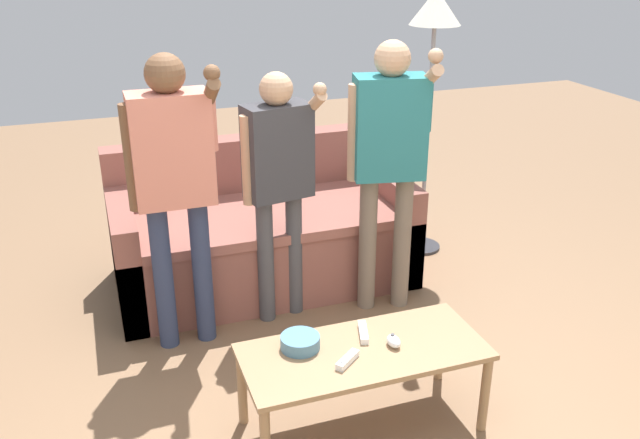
# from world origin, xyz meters

# --- Properties ---
(ground_plane) EXTENTS (12.00, 12.00, 0.00)m
(ground_plane) POSITION_xyz_m (0.00, 0.00, 0.00)
(ground_plane) COLOR brown
(couch) EXTENTS (1.86, 0.95, 0.87)m
(couch) POSITION_xyz_m (-0.08, 1.35, 0.31)
(couch) COLOR brown
(couch) RESTS_ON ground
(coffee_table) EXTENTS (1.09, 0.48, 0.42)m
(coffee_table) POSITION_xyz_m (-0.02, -0.23, 0.37)
(coffee_table) COLOR #997551
(coffee_table) RESTS_ON ground
(snack_bowl) EXTENTS (0.18, 0.18, 0.06)m
(snack_bowl) POSITION_xyz_m (-0.28, -0.13, 0.45)
(snack_bowl) COLOR teal
(snack_bowl) RESTS_ON coffee_table
(game_remote_nunchuk) EXTENTS (0.06, 0.09, 0.05)m
(game_remote_nunchuk) POSITION_xyz_m (0.12, -0.25, 0.44)
(game_remote_nunchuk) COLOR white
(game_remote_nunchuk) RESTS_ON coffee_table
(floor_lamp) EXTENTS (0.33, 0.33, 1.79)m
(floor_lamp) POSITION_xyz_m (1.12, 1.40, 1.55)
(floor_lamp) COLOR #2D2D33
(floor_lamp) RESTS_ON ground
(player_left) EXTENTS (0.47, 0.31, 1.60)m
(player_left) POSITION_xyz_m (-0.67, 0.75, 1.01)
(player_left) COLOR #2D3856
(player_left) RESTS_ON ground
(player_center) EXTENTS (0.45, 0.29, 1.45)m
(player_center) POSITION_xyz_m (-0.09, 0.85, 0.92)
(player_center) COLOR #47474C
(player_center) RESTS_ON ground
(player_right) EXTENTS (0.47, 0.39, 1.60)m
(player_right) POSITION_xyz_m (0.53, 0.75, 1.01)
(player_right) COLOR #756656
(player_right) RESTS_ON ground
(game_remote_wand_near) EXTENTS (0.14, 0.12, 0.03)m
(game_remote_wand_near) POSITION_xyz_m (-0.13, -0.30, 0.43)
(game_remote_wand_near) COLOR white
(game_remote_wand_near) RESTS_ON coffee_table
(game_remote_wand_far) EXTENTS (0.08, 0.17, 0.03)m
(game_remote_wand_far) POSITION_xyz_m (0.02, -0.12, 0.43)
(game_remote_wand_far) COLOR white
(game_remote_wand_far) RESTS_ON coffee_table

